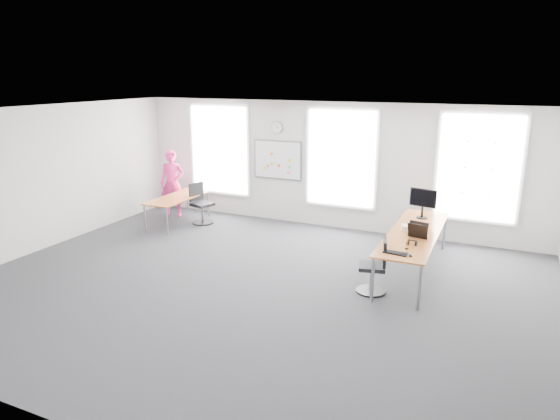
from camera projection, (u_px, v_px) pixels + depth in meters
The scene contains 22 objects.
floor at pixel (253, 287), 8.74m from camera, with size 10.00×10.00×0.00m, color #27262B.
ceiling at pixel (250, 113), 7.95m from camera, with size 10.00×10.00×0.00m, color white.
wall_back at pixel (329, 166), 11.86m from camera, with size 10.00×10.00×0.00m, color silver.
wall_front at pixel (61, 299), 4.83m from camera, with size 10.00×10.00×0.00m, color silver.
wall_left at pixel (38, 179), 10.33m from camera, with size 10.00×10.00×0.00m, color silver.
window_left at pixel (220, 150), 12.97m from camera, with size 1.60×0.06×2.20m, color silver.
window_mid at pixel (341, 158), 11.66m from camera, with size 1.60×0.06×2.20m, color silver.
window_right at pixel (478, 168), 10.46m from camera, with size 1.60×0.06×2.20m, color silver.
desk_right at pixel (415, 234), 9.23m from camera, with size 0.87×3.26×0.79m.
desk_left at pixel (178, 199), 12.29m from camera, with size 0.75×1.88×0.69m.
chair_right at pixel (375, 269), 8.43m from camera, with size 0.52×0.52×0.96m.
chair_left at pixel (201, 206), 12.42m from camera, with size 0.56×0.56×1.00m.
person at pixel (172, 183), 12.93m from camera, with size 0.63×0.41×1.73m, color #DD277A.
whiteboard at pixel (277, 160), 12.36m from camera, with size 1.20×0.03×0.90m, color white.
wall_clock at pixel (277, 127), 12.14m from camera, with size 0.30×0.30×0.04m, color gray.
keyboard at pixel (396, 253), 8.08m from camera, with size 0.40×0.14×0.02m, color black.
mouse at pixel (411, 255), 7.95m from camera, with size 0.07×0.11×0.04m, color black.
lens_cap at pixel (407, 249), 8.29m from camera, with size 0.07×0.07×0.01m, color black.
headphones at pixel (412, 243), 8.46m from camera, with size 0.17×0.09×0.10m.
laptop_sleeve at pixel (418, 230), 8.82m from camera, with size 0.36×0.26×0.29m.
paper_stack at pixel (410, 228), 9.24m from camera, with size 0.32×0.24×0.11m, color beige.
monitor at pixel (423, 201), 9.97m from camera, with size 0.54×0.22×0.61m.
Camera 1 is at (3.77, -7.16, 3.61)m, focal length 32.00 mm.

